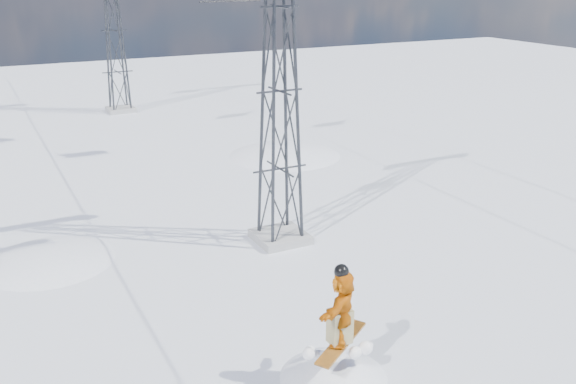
# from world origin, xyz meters

# --- Properties ---
(ground) EXTENTS (120.00, 120.00, 0.00)m
(ground) POSITION_xyz_m (0.00, 0.00, 0.00)
(ground) COLOR white
(ground) RESTS_ON ground
(snow_terrain) EXTENTS (39.00, 37.00, 22.00)m
(snow_terrain) POSITION_xyz_m (-4.77, 21.24, -9.59)
(snow_terrain) COLOR white
(snow_terrain) RESTS_ON ground
(lift_tower_near) EXTENTS (5.20, 1.80, 11.43)m
(lift_tower_near) POSITION_xyz_m (0.80, 8.00, 5.47)
(lift_tower_near) COLOR #999999
(lift_tower_near) RESTS_ON ground
(lift_tower_far) EXTENTS (5.20, 1.80, 11.43)m
(lift_tower_far) POSITION_xyz_m (0.80, 33.00, 5.47)
(lift_tower_far) COLOR #999999
(lift_tower_far) RESTS_ON ground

